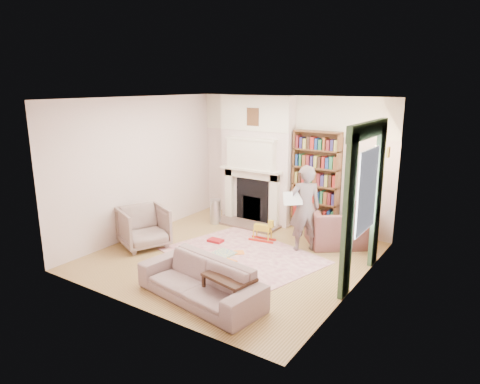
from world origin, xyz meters
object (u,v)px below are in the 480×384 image
Objects in this scene: rocking_horse at (262,230)px; bookcase at (316,176)px; sofa at (200,281)px; armchair_reading at (339,227)px; man_reading at (305,209)px; coffee_table at (229,291)px; paraffin_heater at (215,211)px; armchair_left at (144,227)px.

bookcase is at bearing 54.99° from rocking_horse.
rocking_horse is (-0.45, 2.53, -0.06)m from sofa.
rocking_horse is at bearing -12.72° from armchair_reading.
armchair_reading is at bearing 17.11° from rocking_horse.
man_reading reaches higher than rocking_horse.
armchair_reading is at bearing 93.33° from coffee_table.
man_reading is 3.13× the size of rocking_horse.
armchair_reading is 1.66× the size of coffee_table.
bookcase reaches higher than paraffin_heater.
sofa is (-0.13, -3.69, -0.89)m from bookcase.
armchair_left reaches higher than sofa.
coffee_table is (0.02, -2.46, -0.59)m from man_reading.
armchair_left is 0.43× the size of sofa.
bookcase is 3.73m from coffee_table.
armchair_left is 3.06m from man_reading.
sofa is (-0.87, -3.15, -0.09)m from armchair_reading.
bookcase reaches higher than rocking_horse.
man_reading is (0.42, 2.55, 0.52)m from sofa.
paraffin_heater is (-1.90, 2.91, -0.01)m from sofa.
bookcase reaches higher than sofa.
man_reading is 2.32× the size of coffee_table.
armchair_reading is 3.10m from coffee_table.
armchair_reading reaches higher than rocking_horse.
armchair_reading is 2.11× the size of paraffin_heater.
sofa is 2.83× the size of coffee_table.
man_reading is at bearing 15.24° from armchair_reading.
coffee_table is 1.27× the size of paraffin_heater.
coffee_table is 3.67m from paraffin_heater.
rocking_horse is at bearing 108.94° from sofa.
paraffin_heater is at bearing 14.85° from armchair_left.
armchair_reading reaches higher than paraffin_heater.
armchair_left reaches higher than rocking_horse.
bookcase reaches higher than armchair_reading.
paraffin_heater is 1.49m from rocking_horse.
bookcase is at bearing -117.41° from man_reading.
paraffin_heater is 1.06× the size of rocking_horse.
rocking_horse is at bearing -25.53° from armchair_left.
bookcase reaches higher than armchair_left.
coffee_table is (-0.43, -3.06, -0.15)m from armchair_reading.
sofa is 3.47m from paraffin_heater.
coffee_table is 1.35× the size of rocking_horse.
bookcase is at bearing 106.23° from coffee_table.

